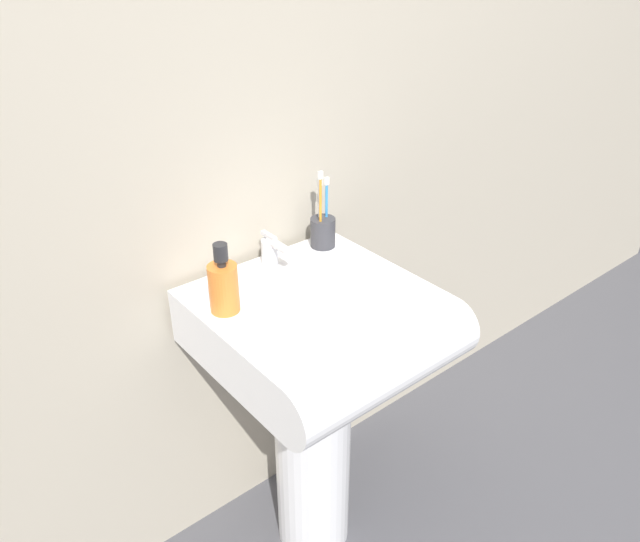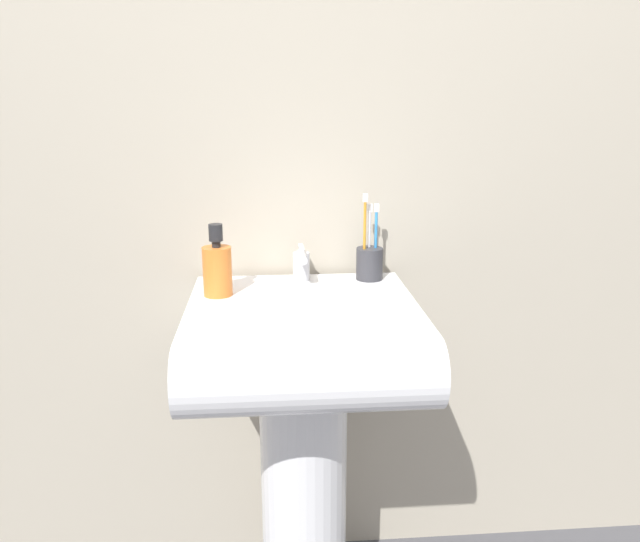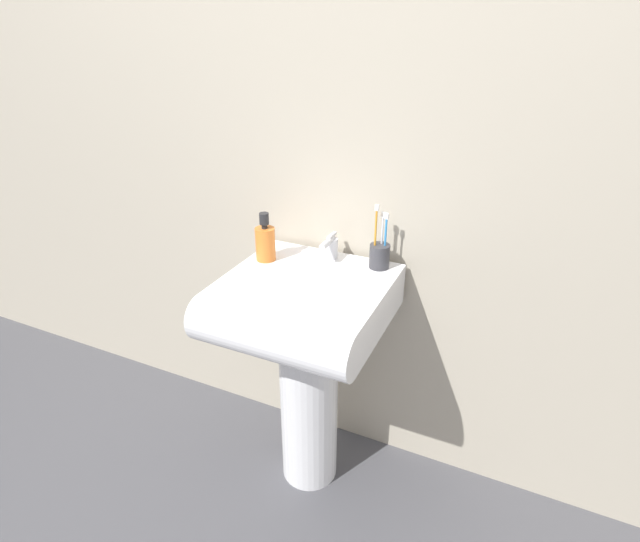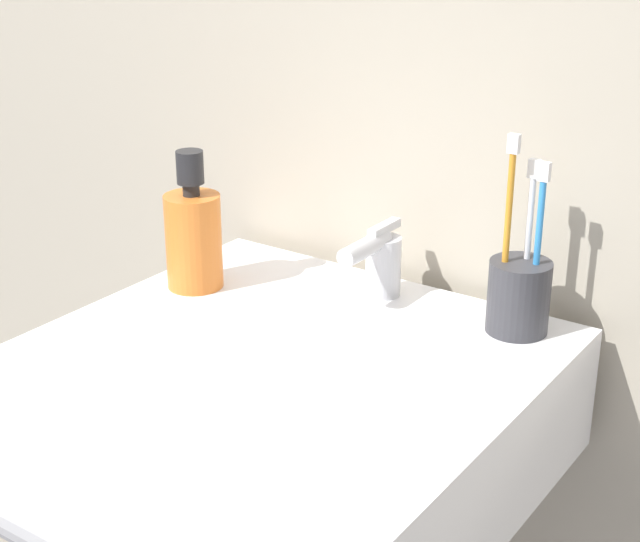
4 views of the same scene
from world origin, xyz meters
The scene contains 4 objects.
sink_basin centered at (0.00, -0.06, 0.77)m, with size 0.51×0.53×0.14m.
faucet centered at (0.01, 0.17, 0.89)m, with size 0.04×0.11×0.09m.
toothbrush_cup centered at (0.18, 0.18, 0.89)m, with size 0.07×0.07×0.22m.
soap_bottle centered at (-0.19, 0.07, 0.91)m, with size 0.07×0.07×0.17m.
Camera 4 is at (0.55, -0.74, 1.30)m, focal length 55.00 mm.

